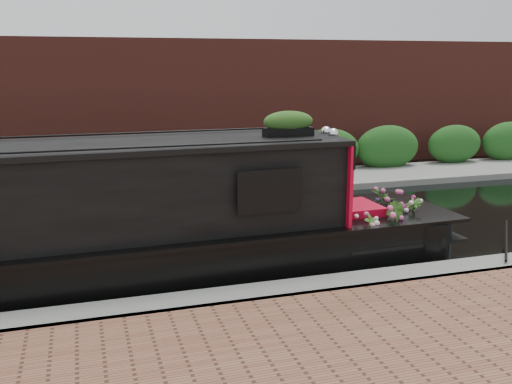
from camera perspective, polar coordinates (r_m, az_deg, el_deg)
name	(u,v)px	position (r m, az deg, el deg)	size (l,w,h in m)	color
ground	(226,237)	(11.14, -2.99, -4.51)	(80.00, 80.00, 0.00)	black
near_bank_coping	(284,304)	(8.18, 2.84, -11.14)	(40.00, 0.60, 0.50)	slate
far_bank_path	(187,191)	(15.11, -6.92, 0.09)	(40.00, 2.40, 0.34)	slate
far_hedge	(181,184)	(15.98, -7.51, 0.78)	(40.00, 1.10, 2.80)	#1E4E1A
far_brick_wall	(169,171)	(18.01, -8.65, 2.12)	(40.00, 1.00, 8.00)	maroon
narrowboat	(74,234)	(8.92, -17.73, -4.01)	(11.96, 2.35, 2.79)	black
rope_fender	(437,239)	(11.00, 17.66, -4.51)	(0.31, 0.31, 0.39)	brown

